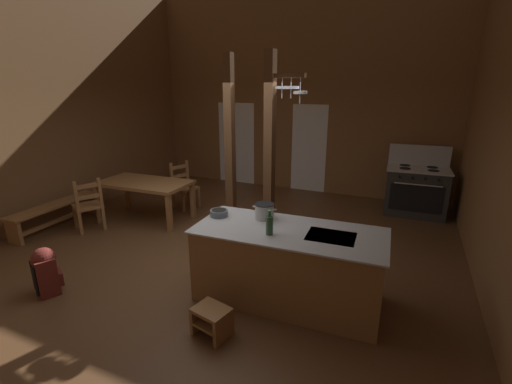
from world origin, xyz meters
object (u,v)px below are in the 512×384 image
step_stool (212,319)px  ladderback_chair_near_window (184,186)px  ladderback_chair_by_post (88,206)px  bottle_tall_on_counter (269,225)px  bench_along_left_wall (56,211)px  backpack (46,269)px  kitchen_island (288,265)px  stockpot_on_counter (264,211)px  dining_table (145,186)px  stove_range (416,190)px  mixing_bowl_on_counter (219,213)px

step_stool → ladderback_chair_near_window: ladderback_chair_near_window is taller
ladderback_chair_by_post → bottle_tall_on_counter: bottle_tall_on_counter is taller
step_stool → bench_along_left_wall: bearing=161.8°
ladderback_chair_by_post → step_stool: bearing=-23.6°
ladderback_chair_by_post → bottle_tall_on_counter: bearing=-11.5°
ladderback_chair_near_window → backpack: size_ratio=1.59×
kitchen_island → stockpot_on_counter: bearing=151.0°
dining_table → ladderback_chair_by_post: bearing=-122.3°
dining_table → backpack: bearing=-76.4°
stove_range → bench_along_left_wall: bearing=-149.9°
step_stool → dining_table: bearing=140.8°
backpack → mixing_bowl_on_counter: mixing_bowl_on_counter is taller
backpack → mixing_bowl_on_counter: size_ratio=2.66×
kitchen_island → mixing_bowl_on_counter: mixing_bowl_on_counter is taller
ladderback_chair_near_window → bench_along_left_wall: size_ratio=0.55×
stove_range → bottle_tall_on_counter: 4.32m
kitchen_island → stockpot_on_counter: size_ratio=7.09×
kitchen_island → bottle_tall_on_counter: size_ratio=7.86×
ladderback_chair_by_post → mixing_bowl_on_counter: 3.00m
kitchen_island → step_stool: size_ratio=5.38×
stove_range → ladderback_chair_near_window: size_ratio=1.39×
stove_range → backpack: (-4.07, -4.90, -0.17)m
dining_table → stockpot_on_counter: 3.18m
stove_range → bottle_tall_on_counter: stove_range is taller
stockpot_on_counter → bottle_tall_on_counter: bottle_tall_on_counter is taller
kitchen_island → mixing_bowl_on_counter: size_ratio=9.84×
dining_table → backpack: dining_table is taller
ladderback_chair_by_post → backpack: ladderback_chair_by_post is taller
stove_range → stockpot_on_counter: 4.03m
bench_along_left_wall → stockpot_on_counter: bearing=-2.6°
step_stool → stove_range: bearing=68.8°
dining_table → mixing_bowl_on_counter: 2.75m
ladderback_chair_by_post → kitchen_island: bearing=-8.2°
ladderback_chair_near_window → step_stool: bearing=-51.0°
stove_range → ladderback_chair_by_post: stove_range is taller
kitchen_island → backpack: (-2.73, -1.08, -0.13)m
dining_table → bottle_tall_on_counter: (3.17, -1.60, 0.35)m
dining_table → mixing_bowl_on_counter: mixing_bowl_on_counter is taller
step_stool → bench_along_left_wall: size_ratio=0.24×
step_stool → mixing_bowl_on_counter: size_ratio=1.83×
ladderback_chair_by_post → backpack: size_ratio=1.59×
stockpot_on_counter → kitchen_island: bearing=-29.0°
dining_table → stockpot_on_counter: bearing=-21.9°
stove_range → backpack: bearing=-129.7°
bench_along_left_wall → ladderback_chair_near_window: bearing=51.8°
bench_along_left_wall → ladderback_chair_by_post: bearing=12.3°
step_stool → stockpot_on_counter: bearing=85.0°
dining_table → stockpot_on_counter: stockpot_on_counter is taller
step_stool → backpack: size_ratio=0.69×
backpack → step_stool: bearing=4.3°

